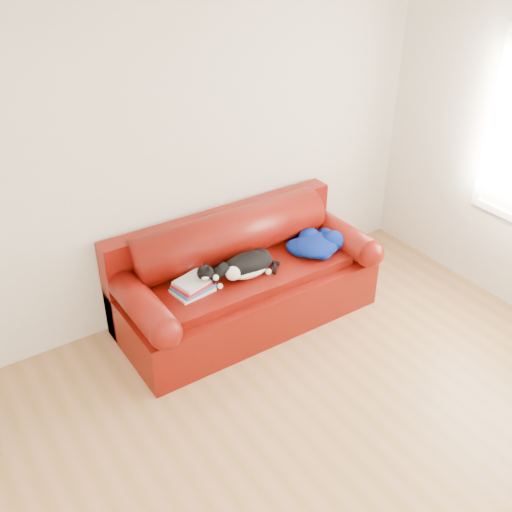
{
  "coord_description": "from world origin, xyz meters",
  "views": [
    {
      "loc": [
        -1.94,
        -1.91,
        3.1
      ],
      "look_at": [
        0.23,
        1.35,
        0.68
      ],
      "focal_mm": 42.0,
      "sensor_mm": 36.0,
      "label": 1
    }
  ],
  "objects": [
    {
      "name": "sofa_base",
      "position": [
        0.23,
        1.49,
        0.24
      ],
      "size": [
        2.1,
        0.9,
        0.5
      ],
      "color": "#420204",
      "rests_on": "ground"
    },
    {
      "name": "room_shell",
      "position": [
        0.12,
        0.02,
        1.67
      ],
      "size": [
        4.52,
        4.02,
        2.61
      ],
      "color": "beige",
      "rests_on": "ground"
    },
    {
      "name": "blanket",
      "position": [
        0.87,
        1.4,
        0.57
      ],
      "size": [
        0.54,
        0.43,
        0.15
      ],
      "rotation": [
        0.0,
        0.0,
        0.16
      ],
      "color": "#02144E",
      "rests_on": "sofa_base"
    },
    {
      "name": "cat",
      "position": [
        0.18,
        1.4,
        0.59
      ],
      "size": [
        0.64,
        0.29,
        0.23
      ],
      "rotation": [
        0.0,
        0.0,
        0.12
      ],
      "color": "black",
      "rests_on": "sofa_base"
    },
    {
      "name": "sofa_back",
      "position": [
        0.23,
        1.74,
        0.54
      ],
      "size": [
        2.1,
        1.01,
        0.88
      ],
      "color": "#420204",
      "rests_on": "ground"
    },
    {
      "name": "ground",
      "position": [
        0.0,
        0.0,
        0.0
      ],
      "size": [
        4.5,
        4.5,
        0.0
      ],
      "primitive_type": "plane",
      "color": "olive",
      "rests_on": "ground"
    },
    {
      "name": "book_stack",
      "position": [
        -0.28,
        1.44,
        0.55
      ],
      "size": [
        0.31,
        0.27,
        0.1
      ],
      "rotation": [
        0.0,
        0.0,
        0.19
      ],
      "color": "beige",
      "rests_on": "sofa_base"
    }
  ]
}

